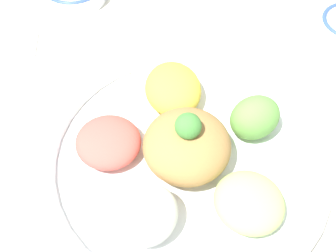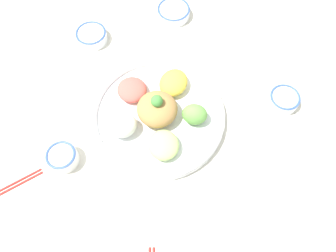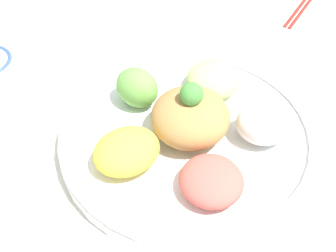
{
  "view_description": "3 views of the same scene",
  "coord_description": "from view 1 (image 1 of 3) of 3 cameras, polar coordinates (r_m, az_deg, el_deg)",
  "views": [
    {
      "loc": [
        -0.12,
        -0.32,
        0.56
      ],
      "look_at": [
        0.03,
        0.02,
        0.04
      ],
      "focal_mm": 50.0,
      "sensor_mm": 36.0,
      "label": 1
    },
    {
      "loc": [
        0.15,
        -0.45,
        0.85
      ],
      "look_at": [
        0.07,
        -0.08,
        0.06
      ],
      "focal_mm": 35.0,
      "sensor_mm": 36.0,
      "label": 2
    },
    {
      "loc": [
        -0.27,
        0.33,
        0.53
      ],
      "look_at": [
        0.04,
        0.01,
        0.06
      ],
      "focal_mm": 50.0,
      "sensor_mm": 36.0,
      "label": 3
    }
  ],
  "objects": [
    {
      "name": "ground_plane",
      "position": [
        0.65,
        -1.68,
        -4.02
      ],
      "size": [
        2.4,
        2.4,
        0.0
      ],
      "primitive_type": "plane",
      "color": "silver"
    },
    {
      "name": "salad_platter",
      "position": [
        0.62,
        2.19,
        -3.82
      ],
      "size": [
        0.39,
        0.39,
        0.12
      ],
      "color": "white",
      "rests_on": "ground_plane"
    },
    {
      "name": "serving_spoon_main",
      "position": [
        0.81,
        -16.25,
        8.77
      ],
      "size": [
        0.07,
        0.13,
        0.01
      ],
      "rotation": [
        0.0,
        0.0,
        1.21
      ],
      "color": "silver",
      "rests_on": "ground_plane"
    }
  ]
}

